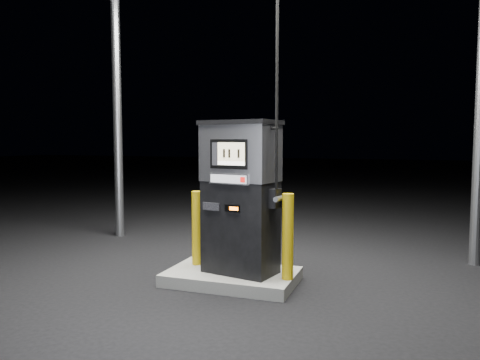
% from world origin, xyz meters
% --- Properties ---
extents(ground, '(80.00, 80.00, 0.00)m').
position_xyz_m(ground, '(0.00, 0.00, 0.00)').
color(ground, black).
rests_on(ground, ground).
extents(pump_island, '(1.60, 1.00, 0.15)m').
position_xyz_m(pump_island, '(0.00, 0.00, 0.07)').
color(pump_island, slate).
rests_on(pump_island, ground).
extents(fuel_dispenser, '(1.08, 0.74, 3.90)m').
position_xyz_m(fuel_dispenser, '(0.12, -0.02, 1.11)').
color(fuel_dispenser, black).
rests_on(fuel_dispenser, pump_island).
extents(bollard_left, '(0.13, 0.13, 0.98)m').
position_xyz_m(bollard_left, '(-0.55, 0.14, 0.64)').
color(bollard_left, '#C39F0A').
rests_on(bollard_left, pump_island).
extents(bollard_right, '(0.15, 0.15, 1.02)m').
position_xyz_m(bollard_right, '(0.74, -0.10, 0.66)').
color(bollard_right, '#C39F0A').
rests_on(bollard_right, pump_island).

